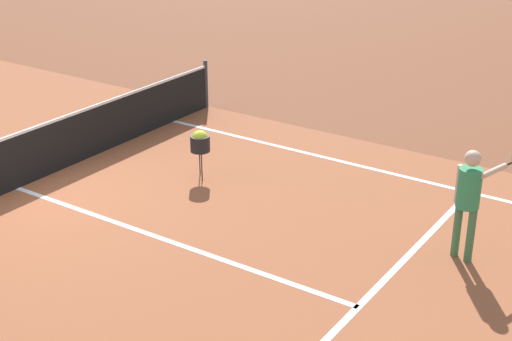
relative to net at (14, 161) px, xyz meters
The scene contains 8 objects.
ground_plane 0.49m from the net, ahead, with size 60.00×60.00×0.00m, color brown.
court_surface_inbounds 0.49m from the net, ahead, with size 10.62×24.40×0.00m, color #9E5433.
line_sideline_right 7.24m from the net, 55.34° to the right, with size 0.10×11.89×0.01m, color white.
line_service_near 6.42m from the net, 90.00° to the right, with size 8.22×0.10×0.01m, color white.
line_center_service 3.24m from the net, 90.00° to the right, with size 0.10×6.40×0.01m, color white.
net is the anchor object (origin of this frame).
player_near 7.32m from the net, 74.66° to the right, with size 1.12×0.72×1.62m.
ball_hopper 3.11m from the net, 47.78° to the right, with size 0.34×0.34×0.87m.
Camera 1 is at (-7.25, -9.75, 5.24)m, focal length 52.35 mm.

